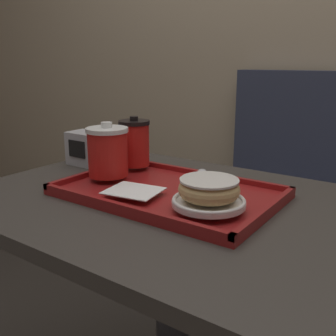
{
  "coord_description": "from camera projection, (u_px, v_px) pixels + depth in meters",
  "views": [
    {
      "loc": [
        0.45,
        -0.66,
        1.04
      ],
      "look_at": [
        -0.02,
        0.01,
        0.81
      ],
      "focal_mm": 42.0,
      "sensor_mm": 36.0,
      "label": 1
    }
  ],
  "objects": [
    {
      "name": "napkin_dispenser",
      "position": [
        87.0,
        148.0,
        1.12
      ],
      "size": [
        0.1,
        0.08,
        0.09
      ],
      "color": "#B7B7BC",
      "rests_on": "cafe_table"
    },
    {
      "name": "wall_behind",
      "position": [
        325.0,
        20.0,
        1.6
      ],
      "size": [
        8.0,
        0.05,
        2.4
      ],
      "color": "tan",
      "rests_on": "ground_plane"
    },
    {
      "name": "serving_tray",
      "position": [
        168.0,
        193.0,
        0.87
      ],
      "size": [
        0.47,
        0.3,
        0.02
      ],
      "color": "maroon",
      "rests_on": "cafe_table"
    },
    {
      "name": "cafe_table",
      "position": [
        173.0,
        269.0,
        0.9
      ],
      "size": [
        0.91,
        0.64,
        0.75
      ],
      "color": "#38332D",
      "rests_on": "ground_plane"
    },
    {
      "name": "napkin_paper",
      "position": [
        134.0,
        191.0,
        0.83
      ],
      "size": [
        0.12,
        0.11,
        0.0
      ],
      "rotation": [
        0.0,
        0.0,
        0.16
      ],
      "color": "white",
      "rests_on": "serving_tray"
    },
    {
      "name": "coffee_cup_rear",
      "position": [
        134.0,
        143.0,
        1.02
      ],
      "size": [
        0.08,
        0.08,
        0.13
      ],
      "color": "red",
      "rests_on": "serving_tray"
    },
    {
      "name": "spoon",
      "position": [
        200.0,
        174.0,
        0.93
      ],
      "size": [
        0.07,
        0.14,
        0.01
      ],
      "rotation": [
        0.0,
        0.0,
        1.95
      ],
      "color": "silver",
      "rests_on": "serving_tray"
    },
    {
      "name": "donut_chocolate_glazed",
      "position": [
        209.0,
        189.0,
        0.74
      ],
      "size": [
        0.12,
        0.12,
        0.04
      ],
      "color": "#DBB270",
      "rests_on": "plate_with_chocolate_donut"
    },
    {
      "name": "plate_with_chocolate_donut",
      "position": [
        209.0,
        202.0,
        0.74
      ],
      "size": [
        0.14,
        0.14,
        0.01
      ],
      "color": "white",
      "rests_on": "serving_tray"
    },
    {
      "name": "coffee_cup_front",
      "position": [
        108.0,
        151.0,
        0.93
      ],
      "size": [
        0.1,
        0.1,
        0.13
      ],
      "color": "red",
      "rests_on": "serving_tray"
    }
  ]
}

